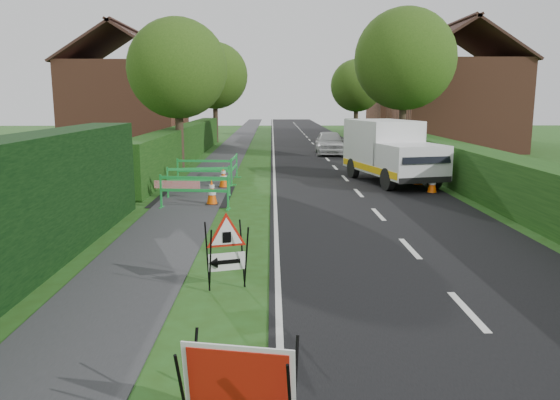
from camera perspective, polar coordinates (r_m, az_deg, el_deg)
name	(u,v)px	position (r m, az deg, el deg)	size (l,w,h in m)	color
ground	(306,342)	(7.45, 2.76, -14.64)	(120.00, 120.00, 0.00)	#264814
road_surface	(310,141)	(41.95, 3.19, 6.17)	(6.00, 90.00, 0.02)	black
footpath	(238,141)	(41.93, -4.37, 6.16)	(2.00, 90.00, 0.02)	#2D2D30
hedge_west_far	(186,160)	(29.26, -9.83, 4.15)	(1.00, 24.00, 1.80)	#14380F
hedge_east	(436,175)	(23.98, 16.01, 2.52)	(1.20, 50.00, 1.50)	#14380F
house_west	(127,103)	(37.95, -15.66, 9.72)	(7.50, 7.40, 7.88)	brown
house_east_a	(453,103)	(36.57, 17.64, 9.60)	(7.50, 7.40, 7.88)	brown
house_east_b	(413,102)	(50.30, 13.68, 9.91)	(7.50, 7.40, 7.88)	brown
tree_nw	(177,69)	(25.11, -10.66, 13.34)	(4.40, 4.40, 6.70)	#2D2116
tree_ne	(405,59)	(29.60, 12.92, 14.15)	(5.20, 5.20, 7.79)	#2D2116
tree_fw	(215,76)	(40.97, -6.84, 12.76)	(4.80, 4.80, 7.24)	#2D2116
tree_fe	(357,86)	(45.26, 8.01, 11.75)	(4.20, 4.20, 6.33)	#2D2116
red_rect_sign	(239,383)	(5.44, -4.34, -18.57)	(1.16, 0.83, 0.91)	black
triangle_sign	(225,246)	(9.09, -5.82, -4.78)	(0.95, 0.95, 1.12)	black
works_van	(390,150)	(21.30, 11.42, 5.14)	(3.14, 5.47, 2.35)	silver
traffic_cone_0	(432,182)	(19.24, 15.63, 1.83)	(0.38, 0.38, 0.79)	black
traffic_cone_1	(419,175)	(20.85, 14.29, 2.54)	(0.38, 0.38, 0.79)	black
traffic_cone_2	(396,165)	(23.65, 12.02, 3.55)	(0.38, 0.38, 0.79)	black
traffic_cone_3	(212,192)	(16.63, -7.14, 0.83)	(0.38, 0.38, 0.79)	black
traffic_cone_4	(223,177)	(19.80, -5.94, 2.40)	(0.38, 0.38, 0.79)	black
ped_barrier_0	(194,188)	(16.02, -8.97, 1.28)	(2.09, 0.62, 1.00)	green
ped_barrier_1	(199,178)	(18.07, -8.49, 2.33)	(2.09, 0.69, 1.00)	green
ped_barrier_2	(204,169)	(20.34, -7.91, 3.25)	(2.08, 0.51, 1.00)	green
ped_barrier_3	(234,165)	(21.32, -4.81, 3.64)	(0.42, 2.07, 1.00)	green
redwhite_plank	(177,198)	(17.95, -10.67, 0.17)	(1.50, 0.04, 0.25)	red
hatchback_car	(330,143)	(31.91, 5.21, 6.00)	(1.61, 4.00, 1.36)	silver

